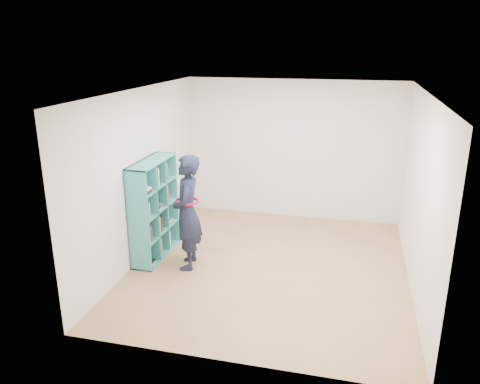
# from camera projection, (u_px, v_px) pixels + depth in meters

# --- Properties ---
(floor) EXTENTS (4.50, 4.50, 0.00)m
(floor) POSITION_uv_depth(u_px,v_px,m) (269.00, 267.00, 7.04)
(floor) COLOR #9A7046
(floor) RESTS_ON ground
(ceiling) EXTENTS (4.50, 4.50, 0.00)m
(ceiling) POSITION_uv_depth(u_px,v_px,m) (273.00, 92.00, 6.24)
(ceiling) COLOR white
(ceiling) RESTS_ON wall_back
(wall_left) EXTENTS (0.02, 4.50, 2.60)m
(wall_left) POSITION_uv_depth(u_px,v_px,m) (141.00, 175.00, 7.09)
(wall_left) COLOR silver
(wall_left) RESTS_ON floor
(wall_right) EXTENTS (0.02, 4.50, 2.60)m
(wall_right) POSITION_uv_depth(u_px,v_px,m) (420.00, 195.00, 6.18)
(wall_right) COLOR silver
(wall_right) RESTS_ON floor
(wall_back) EXTENTS (4.00, 0.02, 2.60)m
(wall_back) POSITION_uv_depth(u_px,v_px,m) (292.00, 150.00, 8.72)
(wall_back) COLOR silver
(wall_back) RESTS_ON floor
(wall_front) EXTENTS (4.00, 0.02, 2.60)m
(wall_front) POSITION_uv_depth(u_px,v_px,m) (230.00, 250.00, 4.56)
(wall_front) COLOR silver
(wall_front) RESTS_ON floor
(bookshelf) EXTENTS (0.34, 1.16, 1.54)m
(bookshelf) POSITION_uv_depth(u_px,v_px,m) (152.00, 210.00, 7.22)
(bookshelf) COLOR teal
(bookshelf) RESTS_ON floor
(person) EXTENTS (0.54, 0.70, 1.72)m
(person) POSITION_uv_depth(u_px,v_px,m) (187.00, 212.00, 6.82)
(person) COLOR black
(person) RESTS_ON floor
(smartphone) EXTENTS (0.06, 0.10, 0.14)m
(smartphone) POSITION_uv_depth(u_px,v_px,m) (179.00, 203.00, 6.88)
(smartphone) COLOR silver
(smartphone) RESTS_ON person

